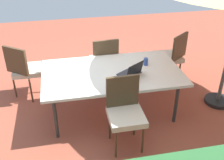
# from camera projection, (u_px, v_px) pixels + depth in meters

# --- Properties ---
(ground_plane) EXTENTS (10.00, 10.00, 0.02)m
(ground_plane) POSITION_uv_depth(u_px,v_px,m) (112.00, 111.00, 4.43)
(ground_plane) COLOR #9E4C38
(dining_table) EXTENTS (2.06, 1.19, 0.73)m
(dining_table) POSITION_uv_depth(u_px,v_px,m) (112.00, 74.00, 4.07)
(dining_table) COLOR silver
(dining_table) RESTS_ON ground_plane
(chair_south) EXTENTS (0.46, 0.47, 0.98)m
(chair_south) POSITION_uv_depth(u_px,v_px,m) (104.00, 60.00, 4.80)
(chair_south) COLOR beige
(chair_south) RESTS_ON ground_plane
(chair_southeast) EXTENTS (0.58, 0.58, 0.98)m
(chair_southeast) POSITION_uv_depth(u_px,v_px,m) (24.00, 68.00, 4.53)
(chair_southeast) COLOR beige
(chair_southeast) RESTS_ON ground_plane
(chair_north) EXTENTS (0.46, 0.47, 0.98)m
(chair_north) POSITION_uv_depth(u_px,v_px,m) (125.00, 110.00, 3.53)
(chair_north) COLOR beige
(chair_north) RESTS_ON ground_plane
(chair_southwest) EXTENTS (0.58, 0.58, 0.98)m
(chair_southwest) POSITION_uv_depth(u_px,v_px,m) (171.00, 55.00, 4.98)
(chair_southwest) COLOR beige
(chair_southwest) RESTS_ON ground_plane
(laptop) EXTENTS (0.40, 0.38, 0.21)m
(laptop) POSITION_uv_depth(u_px,v_px,m) (131.00, 72.00, 3.94)
(laptop) COLOR #2D2D33
(laptop) RESTS_ON dining_table
(cup) EXTENTS (0.07, 0.07, 0.12)m
(cup) POSITION_uv_depth(u_px,v_px,m) (146.00, 62.00, 4.21)
(cup) COLOR #334C99
(cup) RESTS_ON dining_table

